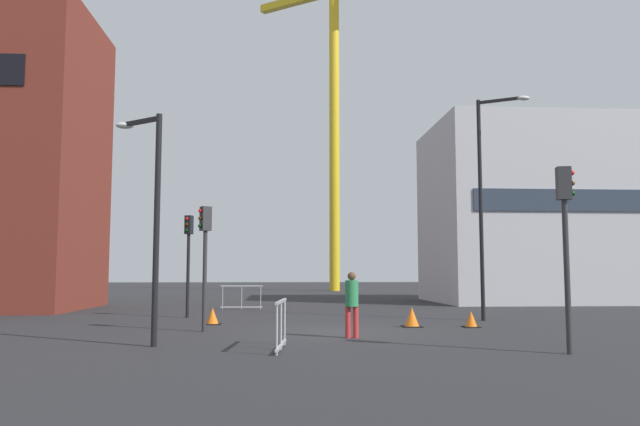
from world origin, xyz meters
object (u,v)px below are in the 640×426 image
streetlamp_tall (486,190)px  traffic_cone_by_barrier (471,320)px  construction_crane (333,98)px  traffic_cone_orange (212,317)px  streetlamp_short (151,205)px  pedestrian_walking (352,299)px  traffic_light_far (188,248)px  traffic_light_median (205,246)px  traffic_cone_on_verge (412,318)px  traffic_light_corner (566,227)px

streetlamp_tall → traffic_cone_by_barrier: (-1.39, -2.40, -4.35)m
construction_crane → traffic_cone_orange: size_ratio=51.20×
streetlamp_short → streetlamp_tall: bearing=32.7°
traffic_cone_by_barrier → construction_crane: bearing=91.8°
pedestrian_walking → construction_crane: bearing=85.7°
traffic_light_far → traffic_light_median: bearing=-77.1°
construction_crane → streetlamp_short: 42.93m
streetlamp_short → traffic_cone_orange: bearing=81.4°
construction_crane → streetlamp_tall: bearing=-85.7°
traffic_cone_on_verge → traffic_light_far: bearing=149.7°
traffic_light_median → pedestrian_walking: 4.68m
traffic_light_median → traffic_light_far: size_ratio=0.94×
pedestrian_walking → traffic_cone_on_verge: pedestrian_walking is taller
streetlamp_tall → streetlamp_short: streetlamp_tall is taller
streetlamp_tall → traffic_light_median: size_ratio=2.19×
traffic_light_median → traffic_cone_on_verge: (6.23, 1.10, -2.14)m
traffic_cone_by_barrier → traffic_cone_on_verge: traffic_cone_on_verge is taller
traffic_light_corner → traffic_light_far: (-9.40, 10.82, -0.08)m
streetlamp_tall → traffic_light_corner: 8.90m
traffic_light_median → traffic_cone_on_verge: size_ratio=5.90×
traffic_cone_on_verge → streetlamp_short: bearing=-147.9°
construction_crane → traffic_cone_by_barrier: size_ratio=55.95×
streetlamp_short → traffic_light_far: streetlamp_short is taller
traffic_light_corner → traffic_light_far: bearing=131.0°
streetlamp_tall → traffic_light_median: (-9.40, -3.24, -2.15)m
streetlamp_short → traffic_cone_by_barrier: (8.88, 4.21, -3.03)m
construction_crane → traffic_cone_orange: (-6.92, -34.06, -16.98)m
streetlamp_short → traffic_cone_on_verge: bearing=32.1°
traffic_light_corner → traffic_cone_orange: bearing=136.4°
construction_crane → traffic_light_far: size_ratio=7.34×
traffic_light_corner → traffic_cone_by_barrier: size_ratio=7.89×
traffic_light_far → construction_crane: bearing=75.2°
streetlamp_short → traffic_light_median: bearing=75.5°
streetlamp_tall → streetlamp_short: (-10.27, -6.61, -1.32)m
traffic_light_corner → traffic_cone_orange: (-8.15, 7.77, -2.39)m
traffic_light_median → traffic_light_far: 5.61m
traffic_cone_on_verge → traffic_cone_by_barrier: bearing=-7.9°
pedestrian_walking → traffic_cone_by_barrier: size_ratio=3.41×
traffic_cone_orange → traffic_light_median: bearing=-89.9°
streetlamp_tall → traffic_cone_on_verge: (-3.17, -2.15, -4.29)m
traffic_light_median → pedestrian_walking: (4.01, -1.94, -1.44)m
traffic_light_corner → traffic_cone_by_barrier: traffic_light_corner is taller
streetlamp_short → traffic_cone_orange: size_ratio=9.94×
streetlamp_tall → traffic_light_far: 11.07m
traffic_cone_on_verge → traffic_cone_orange: 6.37m
traffic_cone_orange → streetlamp_short: bearing=-98.6°
traffic_cone_by_barrier → traffic_cone_orange: (-8.01, 1.57, 0.02)m
traffic_light_corner → traffic_cone_orange: traffic_light_corner is taller
construction_crane → traffic_cone_by_barrier: (1.09, -35.63, -17.00)m
traffic_light_far → traffic_cone_by_barrier: size_ratio=7.63×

